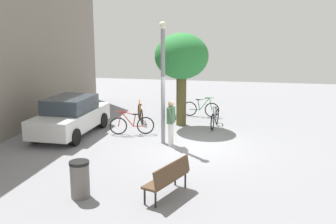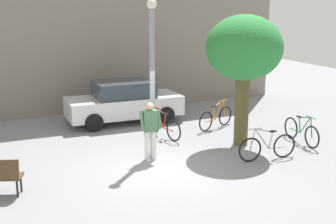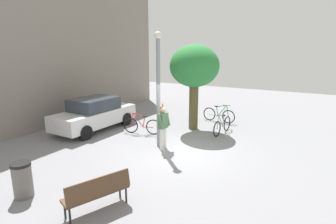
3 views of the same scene
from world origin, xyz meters
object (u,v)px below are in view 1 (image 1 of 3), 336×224
(bicycle_silver, at_px, (215,118))
(parked_car_white, at_px, (71,116))
(plaza_tree, at_px, (182,58))
(bicycle_orange, at_px, (140,114))
(park_bench, at_px, (169,176))
(bicycle_green, at_px, (201,109))
(person_by_lamppost, at_px, (171,120))
(bicycle_red, at_px, (132,125))
(trash_bin, at_px, (80,179))
(lamppost, at_px, (163,77))

(bicycle_silver, height_order, parked_car_white, parked_car_white)
(plaza_tree, relative_size, bicycle_orange, 2.38)
(park_bench, relative_size, bicycle_green, 0.92)
(park_bench, distance_m, plaza_tree, 7.94)
(park_bench, relative_size, bicycle_orange, 0.98)
(plaza_tree, height_order, parked_car_white, plaza_tree)
(bicycle_orange, bearing_deg, person_by_lamppost, -147.64)
(park_bench, height_order, bicycle_red, bicycle_red)
(park_bench, height_order, bicycle_silver, bicycle_silver)
(plaza_tree, height_order, bicycle_green, plaza_tree)
(plaza_tree, relative_size, bicycle_silver, 2.23)
(bicycle_red, xyz_separation_m, bicycle_orange, (2.16, 0.25, 0.00))
(bicycle_orange, bearing_deg, bicycle_red, -173.48)
(plaza_tree, relative_size, parked_car_white, 0.95)
(parked_car_white, bearing_deg, bicycle_red, -76.83)
(plaza_tree, height_order, bicycle_red, plaza_tree)
(plaza_tree, distance_m, bicycle_green, 3.25)
(bicycle_red, bearing_deg, plaza_tree, -41.02)
(trash_bin, bearing_deg, plaza_tree, -8.70)
(person_by_lamppost, xyz_separation_m, trash_bin, (-4.88, 1.39, -0.48))
(person_by_lamppost, distance_m, parked_car_white, 4.28)
(person_by_lamppost, xyz_separation_m, bicycle_green, (4.95, -0.49, -0.58))
(plaza_tree, relative_size, bicycle_red, 2.30)
(bicycle_green, distance_m, bicycle_silver, 2.10)
(person_by_lamppost, height_order, parked_car_white, person_by_lamppost)
(plaza_tree, height_order, trash_bin, plaza_tree)
(lamppost, height_order, bicycle_green, lamppost)
(bicycle_red, height_order, trash_bin, bicycle_red)
(bicycle_green, distance_m, bicycle_orange, 3.07)
(bicycle_green, relative_size, bicycle_red, 1.03)
(bicycle_red, bearing_deg, bicycle_green, -31.87)
(plaza_tree, xyz_separation_m, trash_bin, (-7.99, 1.22, -2.49))
(bicycle_red, bearing_deg, bicycle_orange, 6.52)
(bicycle_red, relative_size, bicycle_silver, 0.97)
(park_bench, height_order, plaza_tree, plaza_tree)
(person_by_lamppost, bearing_deg, bicycle_orange, 32.36)
(lamppost, bearing_deg, bicycle_green, -10.03)
(lamppost, bearing_deg, plaza_tree, -3.54)
(plaza_tree, bearing_deg, parked_car_white, 121.61)
(person_by_lamppost, xyz_separation_m, bicycle_silver, (3.03, -1.34, -0.58))
(bicycle_red, distance_m, trash_bin, 6.06)
(trash_bin, bearing_deg, bicycle_silver, -19.00)
(bicycle_red, height_order, parked_car_white, parked_car_white)
(bicycle_green, bearing_deg, bicycle_red, 148.13)
(lamppost, bearing_deg, bicycle_silver, -30.79)
(bicycle_silver, bearing_deg, bicycle_orange, 85.16)
(bicycle_orange, height_order, bicycle_silver, same)
(person_by_lamppost, distance_m, park_bench, 4.48)
(park_bench, xyz_separation_m, bicycle_silver, (7.42, -0.52, -0.16))
(park_bench, bearing_deg, parked_car_white, 45.33)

